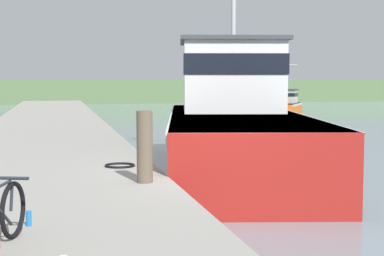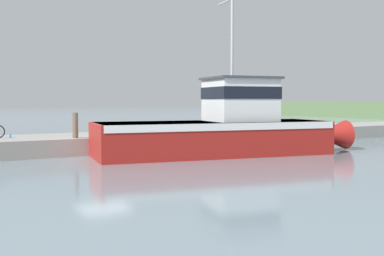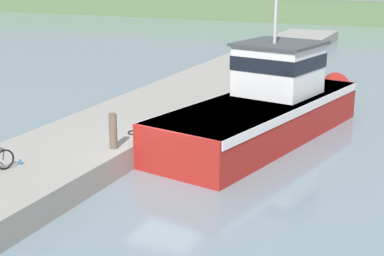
# 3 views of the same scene
# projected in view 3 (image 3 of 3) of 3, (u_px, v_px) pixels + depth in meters

# --- Properties ---
(ground_plane) EXTENTS (320.00, 320.00, 0.00)m
(ground_plane) POSITION_uv_depth(u_px,v_px,m) (167.00, 172.00, 21.38)
(ground_plane) COLOR gray
(dock_pier) EXTENTS (4.73, 80.00, 0.89)m
(dock_pier) POSITION_uv_depth(u_px,v_px,m) (84.00, 148.00, 22.65)
(dock_pier) COLOR gray
(dock_pier) RESTS_ON ground_plane
(fishing_boat_main) EXTENTS (6.19, 14.48, 9.32)m
(fishing_boat_main) POSITION_uv_depth(u_px,v_px,m) (268.00, 105.00, 25.40)
(fishing_boat_main) COLOR maroon
(fishing_boat_main) RESTS_ON ground_plane
(mooring_post) EXTENTS (0.29, 0.29, 1.29)m
(mooring_post) POSITION_uv_depth(u_px,v_px,m) (113.00, 131.00, 20.95)
(mooring_post) COLOR brown
(mooring_post) RESTS_ON dock_pier
(hose_coil) EXTENTS (0.64, 0.64, 0.05)m
(hose_coil) POSITION_uv_depth(u_px,v_px,m) (136.00, 132.00, 23.01)
(hose_coil) COLOR black
(hose_coil) RESTS_ON dock_pier
(water_bottle_by_bike) EXTENTS (0.07, 0.07, 0.19)m
(water_bottle_by_bike) POSITION_uv_depth(u_px,v_px,m) (20.00, 162.00, 19.40)
(water_bottle_by_bike) COLOR blue
(water_bottle_by_bike) RESTS_ON dock_pier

